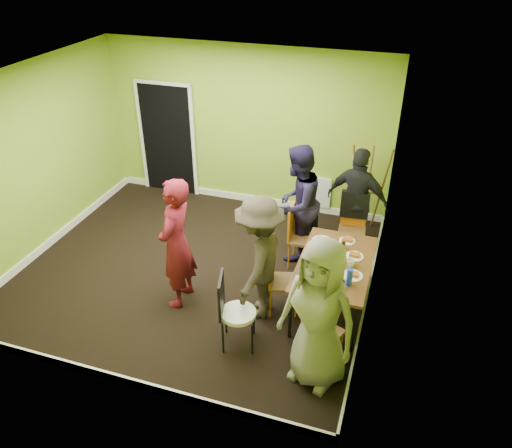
{
  "coord_description": "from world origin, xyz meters",
  "views": [
    {
      "loc": [
        2.69,
        -5.43,
        4.42
      ],
      "look_at": [
        0.92,
        0.0,
        0.96
      ],
      "focal_mm": 35.0,
      "sensor_mm": 36.0,
      "label": 1
    }
  ],
  "objects_px": {
    "dining_table": "(335,266)",
    "person_back_end": "(357,201)",
    "person_left_near": "(259,259)",
    "chair_bentwood": "(232,308)",
    "person_left_far": "(297,204)",
    "thermos": "(336,252)",
    "chair_front_end": "(320,331)",
    "easel": "(368,190)",
    "chair_left_near": "(278,276)",
    "person_front_end": "(319,315)",
    "person_standing": "(176,244)",
    "chair_left_far": "(298,233)",
    "orange_bottle": "(327,252)",
    "blue_bottle": "(349,277)",
    "chair_back_end": "(354,212)"
  },
  "relations": [
    {
      "from": "person_standing",
      "to": "person_back_end",
      "type": "distance_m",
      "value": 2.85
    },
    {
      "from": "chair_left_near",
      "to": "person_left_far",
      "type": "distance_m",
      "value": 1.35
    },
    {
      "from": "thermos",
      "to": "person_left_near",
      "type": "height_order",
      "value": "person_left_near"
    },
    {
      "from": "orange_bottle",
      "to": "person_back_end",
      "type": "bearing_deg",
      "value": 82.61
    },
    {
      "from": "chair_bentwood",
      "to": "person_back_end",
      "type": "relative_size",
      "value": 0.59
    },
    {
      "from": "chair_bentwood",
      "to": "person_left_near",
      "type": "distance_m",
      "value": 0.72
    },
    {
      "from": "chair_left_far",
      "to": "person_front_end",
      "type": "height_order",
      "value": "person_front_end"
    },
    {
      "from": "person_left_near",
      "to": "thermos",
      "type": "bearing_deg",
      "value": 116.08
    },
    {
      "from": "chair_left_near",
      "to": "easel",
      "type": "relative_size",
      "value": 0.61
    },
    {
      "from": "person_left_far",
      "to": "person_left_near",
      "type": "relative_size",
      "value": 1.06
    },
    {
      "from": "dining_table",
      "to": "person_back_end",
      "type": "height_order",
      "value": "person_back_end"
    },
    {
      "from": "chair_left_near",
      "to": "chair_bentwood",
      "type": "bearing_deg",
      "value": -38.76
    },
    {
      "from": "easel",
      "to": "person_standing",
      "type": "relative_size",
      "value": 0.86
    },
    {
      "from": "person_standing",
      "to": "chair_left_near",
      "type": "bearing_deg",
      "value": 97.72
    },
    {
      "from": "person_standing",
      "to": "easel",
      "type": "bearing_deg",
      "value": 137.69
    },
    {
      "from": "orange_bottle",
      "to": "thermos",
      "type": "bearing_deg",
      "value": -26.95
    },
    {
      "from": "easel",
      "to": "thermos",
      "type": "relative_size",
      "value": 7.3
    },
    {
      "from": "chair_left_near",
      "to": "thermos",
      "type": "relative_size",
      "value": 4.43
    },
    {
      "from": "blue_bottle",
      "to": "person_front_end",
      "type": "height_order",
      "value": "person_front_end"
    },
    {
      "from": "chair_bentwood",
      "to": "person_back_end",
      "type": "xyz_separation_m",
      "value": [
        1.06,
        2.56,
        0.29
      ]
    },
    {
      "from": "easel",
      "to": "person_back_end",
      "type": "bearing_deg",
      "value": -101.21
    },
    {
      "from": "person_standing",
      "to": "dining_table",
      "type": "bearing_deg",
      "value": 100.4
    },
    {
      "from": "chair_left_far",
      "to": "orange_bottle",
      "type": "xyz_separation_m",
      "value": [
        0.55,
        -0.73,
        0.25
      ]
    },
    {
      "from": "dining_table",
      "to": "person_front_end",
      "type": "height_order",
      "value": "person_front_end"
    },
    {
      "from": "easel",
      "to": "person_front_end",
      "type": "xyz_separation_m",
      "value": [
        -0.11,
        -3.28,
        0.14
      ]
    },
    {
      "from": "thermos",
      "to": "person_standing",
      "type": "xyz_separation_m",
      "value": [
        -1.96,
        -0.51,
        0.05
      ]
    },
    {
      "from": "chair_left_far",
      "to": "thermos",
      "type": "height_order",
      "value": "thermos"
    },
    {
      "from": "person_front_end",
      "to": "dining_table",
      "type": "bearing_deg",
      "value": 110.1
    },
    {
      "from": "chair_left_far",
      "to": "person_back_end",
      "type": "relative_size",
      "value": 0.57
    },
    {
      "from": "chair_left_near",
      "to": "blue_bottle",
      "type": "height_order",
      "value": "blue_bottle"
    },
    {
      "from": "person_left_near",
      "to": "person_back_end",
      "type": "distance_m",
      "value": 2.13
    },
    {
      "from": "chair_back_end",
      "to": "chair_left_near",
      "type": "bearing_deg",
      "value": 61.36
    },
    {
      "from": "chair_bentwood",
      "to": "orange_bottle",
      "type": "xyz_separation_m",
      "value": [
        0.88,
        1.13,
        0.24
      ]
    },
    {
      "from": "dining_table",
      "to": "chair_front_end",
      "type": "relative_size",
      "value": 1.63
    },
    {
      "from": "chair_left_near",
      "to": "person_back_end",
      "type": "bearing_deg",
      "value": 142.2
    },
    {
      "from": "person_back_end",
      "to": "person_front_end",
      "type": "height_order",
      "value": "person_front_end"
    },
    {
      "from": "person_left_near",
      "to": "chair_bentwood",
      "type": "bearing_deg",
      "value": -10.67
    },
    {
      "from": "easel",
      "to": "person_standing",
      "type": "xyz_separation_m",
      "value": [
        -2.12,
        -2.53,
        0.14
      ]
    },
    {
      "from": "person_left_far",
      "to": "person_left_near",
      "type": "bearing_deg",
      "value": 10.68
    },
    {
      "from": "orange_bottle",
      "to": "person_left_far",
      "type": "distance_m",
      "value": 1.14
    },
    {
      "from": "blue_bottle",
      "to": "person_standing",
      "type": "xyz_separation_m",
      "value": [
        -2.2,
        -0.05,
        0.05
      ]
    },
    {
      "from": "chair_bentwood",
      "to": "person_front_end",
      "type": "xyz_separation_m",
      "value": [
        1.05,
        -0.2,
        0.36
      ]
    },
    {
      "from": "thermos",
      "to": "orange_bottle",
      "type": "distance_m",
      "value": 0.16
    },
    {
      "from": "dining_table",
      "to": "person_left_near",
      "type": "xyz_separation_m",
      "value": [
        -0.89,
        -0.35,
        0.15
      ]
    },
    {
      "from": "dining_table",
      "to": "person_left_far",
      "type": "height_order",
      "value": "person_left_far"
    },
    {
      "from": "chair_left_far",
      "to": "chair_front_end",
      "type": "relative_size",
      "value": 1.03
    },
    {
      "from": "blue_bottle",
      "to": "orange_bottle",
      "type": "bearing_deg",
      "value": 124.87
    },
    {
      "from": "easel",
      "to": "person_left_far",
      "type": "xyz_separation_m",
      "value": [
        -0.92,
        -1.01,
        0.13
      ]
    },
    {
      "from": "dining_table",
      "to": "chair_left_far",
      "type": "distance_m",
      "value": 1.12
    },
    {
      "from": "person_left_far",
      "to": "chair_front_end",
      "type": "bearing_deg",
      "value": 36.39
    }
  ]
}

